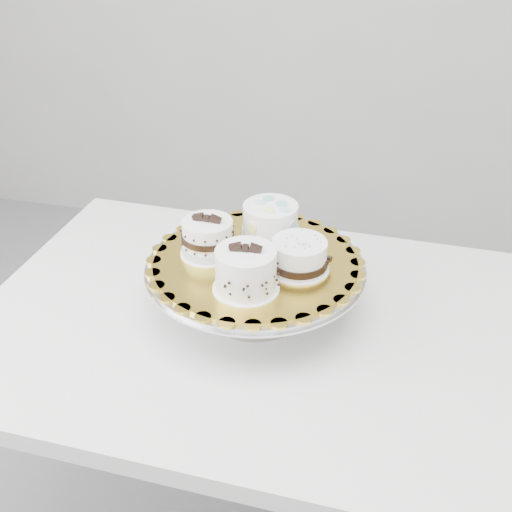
% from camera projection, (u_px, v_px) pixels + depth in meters
% --- Properties ---
extents(table, '(1.16, 0.79, 0.75)m').
position_uv_depth(table, '(271.00, 355.00, 1.27)').
color(table, silver).
rests_on(table, floor).
extents(cake_stand, '(0.41, 0.41, 0.11)m').
position_uv_depth(cake_stand, '(255.00, 279.00, 1.21)').
color(cake_stand, gray).
rests_on(cake_stand, table).
extents(cake_board, '(0.45, 0.45, 0.01)m').
position_uv_depth(cake_board, '(255.00, 262.00, 1.19)').
color(cake_board, gold).
rests_on(cake_board, cake_stand).
extents(cake_swirl, '(0.12, 0.12, 0.09)m').
position_uv_depth(cake_swirl, '(246.00, 271.00, 1.09)').
color(cake_swirl, white).
rests_on(cake_swirl, cake_board).
extents(cake_banded, '(0.11, 0.11, 0.09)m').
position_uv_depth(cake_banded, '(208.00, 239.00, 1.19)').
color(cake_banded, white).
rests_on(cake_banded, cake_board).
extents(cake_dots, '(0.13, 0.13, 0.08)m').
position_uv_depth(cake_dots, '(270.00, 223.00, 1.23)').
color(cake_dots, white).
rests_on(cake_dots, cake_board).
extents(cake_ribbon, '(0.12, 0.12, 0.06)m').
position_uv_depth(cake_ribbon, '(300.00, 256.00, 1.15)').
color(cake_ribbon, white).
rests_on(cake_ribbon, cake_board).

